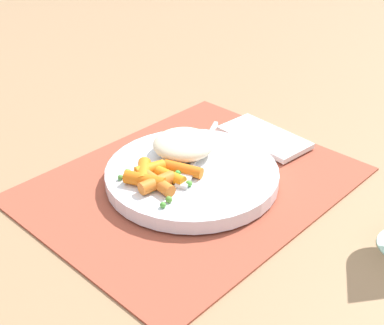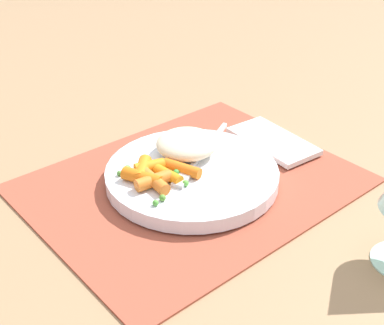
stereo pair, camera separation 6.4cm
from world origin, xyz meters
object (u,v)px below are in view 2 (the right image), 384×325
at_px(plate, 192,175).
at_px(carrot_portion, 154,174).
at_px(rice_mound, 187,144).
at_px(fork, 198,159).
at_px(napkin, 274,142).

xyz_separation_m(plate, carrot_portion, (0.05, -0.01, 0.02)).
xyz_separation_m(rice_mound, carrot_portion, (0.07, 0.02, -0.01)).
relative_size(plate, rice_mound, 2.73).
height_order(fork, napkin, fork).
distance_m(plate, fork, 0.02).
xyz_separation_m(plate, fork, (-0.02, -0.01, 0.01)).
xyz_separation_m(fork, napkin, (-0.14, 0.01, -0.02)).
bearing_deg(plate, fork, -152.67).
relative_size(plate, carrot_portion, 2.63).
distance_m(rice_mound, fork, 0.03).
distance_m(carrot_portion, fork, 0.07).
relative_size(rice_mound, carrot_portion, 0.97).
height_order(plate, carrot_portion, carrot_portion).
distance_m(plate, rice_mound, 0.05).
relative_size(plate, fork, 1.37).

